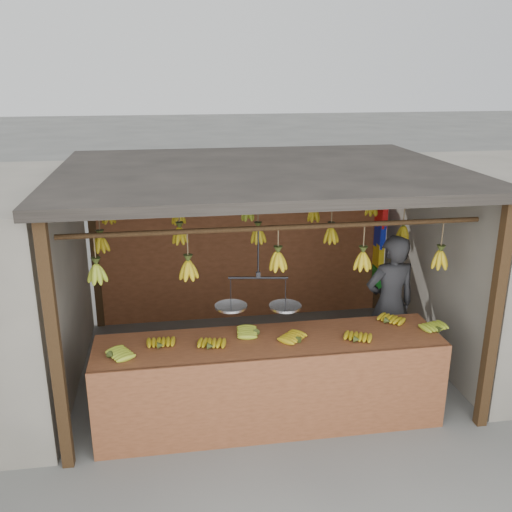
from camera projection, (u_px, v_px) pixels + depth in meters
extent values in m
plane|color=#5B5B57|center=(260.00, 366.00, 6.86)|extent=(80.00, 80.00, 0.00)
cube|color=black|center=(55.00, 351.00, 4.80)|extent=(0.10, 0.10, 2.30)
cube|color=black|center=(494.00, 319.00, 5.39)|extent=(0.10, 0.10, 2.30)
cube|color=black|center=(94.00, 246.00, 7.61)|extent=(0.10, 0.10, 2.30)
cube|color=black|center=(380.00, 233.00, 8.21)|extent=(0.10, 0.10, 2.30)
cube|color=black|center=(260.00, 172.00, 6.13)|extent=(4.30, 3.30, 0.10)
cylinder|color=black|center=(278.00, 228.00, 5.30)|extent=(4.00, 0.05, 0.05)
cylinder|color=black|center=(260.00, 204.00, 6.23)|extent=(4.00, 0.05, 0.05)
cylinder|color=black|center=(247.00, 186.00, 7.17)|extent=(4.00, 0.05, 0.05)
cube|color=brown|center=(243.00, 257.00, 7.99)|extent=(4.00, 0.06, 1.80)
cube|color=brown|center=(270.00, 344.00, 5.55)|extent=(3.38, 0.75, 0.08)
cube|color=brown|center=(277.00, 401.00, 5.32)|extent=(3.38, 0.04, 0.90)
cube|color=black|center=(103.00, 418.00, 5.14)|extent=(0.07, 0.07, 0.82)
cube|color=black|center=(434.00, 388.00, 5.62)|extent=(0.07, 0.07, 0.82)
cube|color=black|center=(109.00, 380.00, 5.76)|extent=(0.07, 0.07, 0.82)
cube|color=black|center=(407.00, 357.00, 6.23)|extent=(0.07, 0.07, 0.82)
ellipsoid|color=#92A523|center=(111.00, 357.00, 5.15)|extent=(0.30, 0.28, 0.06)
ellipsoid|color=#AC9012|center=(161.00, 346.00, 5.34)|extent=(0.19, 0.25, 0.06)
ellipsoid|color=#AC9012|center=(211.00, 347.00, 5.33)|extent=(0.23, 0.27, 0.06)
ellipsoid|color=#92A523|center=(256.00, 332.00, 5.64)|extent=(0.26, 0.21, 0.06)
ellipsoid|color=#AC9012|center=(300.00, 340.00, 5.48)|extent=(0.30, 0.30, 0.06)
ellipsoid|color=#AC9012|center=(357.00, 340.00, 5.46)|extent=(0.27, 0.29, 0.06)
ellipsoid|color=#AC9012|center=(388.00, 322.00, 5.86)|extent=(0.30, 0.30, 0.06)
ellipsoid|color=#92A523|center=(440.00, 330.00, 5.68)|extent=(0.24, 0.28, 0.06)
ellipsoid|color=#92A523|center=(97.00, 273.00, 5.18)|extent=(0.16, 0.16, 0.28)
ellipsoid|color=#AC9012|center=(188.00, 270.00, 5.31)|extent=(0.16, 0.16, 0.28)
ellipsoid|color=#AC9012|center=(278.00, 261.00, 5.41)|extent=(0.16, 0.16, 0.28)
ellipsoid|color=#AC9012|center=(363.00, 261.00, 5.57)|extent=(0.16, 0.16, 0.28)
ellipsoid|color=#AC9012|center=(440.00, 260.00, 5.71)|extent=(0.16, 0.16, 0.28)
ellipsoid|color=#AC9012|center=(101.00, 244.00, 6.12)|extent=(0.16, 0.16, 0.28)
ellipsoid|color=#AC9012|center=(180.00, 235.00, 6.22)|extent=(0.16, 0.16, 0.28)
ellipsoid|color=#AC9012|center=(258.00, 235.00, 6.35)|extent=(0.16, 0.16, 0.28)
ellipsoid|color=#AC9012|center=(331.00, 235.00, 6.43)|extent=(0.16, 0.16, 0.28)
ellipsoid|color=#AC9012|center=(402.00, 234.00, 6.57)|extent=(0.16, 0.16, 0.28)
ellipsoid|color=#AC9012|center=(109.00, 216.00, 7.05)|extent=(0.16, 0.16, 0.28)
ellipsoid|color=#AC9012|center=(179.00, 217.00, 7.16)|extent=(0.16, 0.16, 0.28)
ellipsoid|color=#92A523|center=(248.00, 213.00, 7.25)|extent=(0.16, 0.16, 0.28)
ellipsoid|color=#AC9012|center=(314.00, 215.00, 7.46)|extent=(0.16, 0.16, 0.28)
ellipsoid|color=#AC9012|center=(372.00, 209.00, 7.58)|extent=(0.16, 0.16, 0.28)
cylinder|color=black|center=(258.00, 254.00, 5.35)|extent=(0.02, 0.02, 0.49)
cylinder|color=black|center=(258.00, 278.00, 5.42)|extent=(0.57, 0.11, 0.02)
cylinder|color=silver|center=(231.00, 307.00, 5.51)|extent=(0.31, 0.31, 0.02)
cylinder|color=silver|center=(285.00, 307.00, 5.52)|extent=(0.31, 0.31, 0.02)
imported|color=#262628|center=(390.00, 304.00, 6.54)|extent=(0.64, 0.45, 1.66)
cube|color=red|center=(381.00, 215.00, 7.96)|extent=(0.08, 0.26, 0.34)
cube|color=#1426BF|center=(380.00, 235.00, 8.05)|extent=(0.08, 0.26, 0.34)
cube|color=yellow|center=(378.00, 254.00, 8.14)|extent=(0.08, 0.26, 0.34)
cube|color=#199926|center=(377.00, 278.00, 8.25)|extent=(0.08, 0.26, 0.34)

